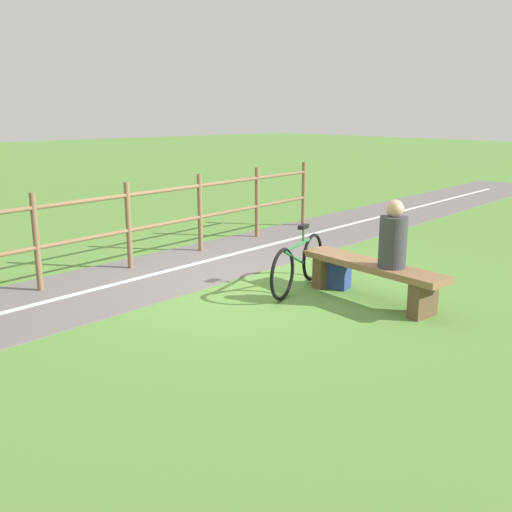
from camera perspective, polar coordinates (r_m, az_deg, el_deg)
ground_plane at (r=8.03m, az=-0.98°, el=-2.70°), size 80.00×80.00×0.00m
bench at (r=7.37m, az=11.15°, el=-1.68°), size 2.06×0.52×0.49m
person_seated at (r=7.07m, az=13.18°, el=1.71°), size 0.35×0.35×0.81m
bicycle at (r=7.70m, az=4.14°, el=-0.74°), size 0.62×1.56×0.84m
backpack at (r=7.87m, az=7.93°, el=-1.70°), size 0.36×0.34×0.39m
fence_roadside at (r=8.81m, az=-12.32°, el=3.50°), size 1.27×8.81×1.30m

